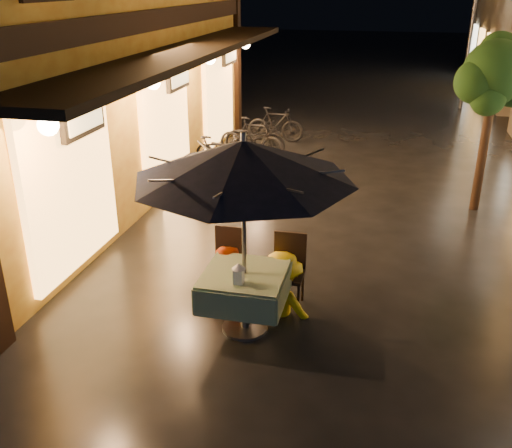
% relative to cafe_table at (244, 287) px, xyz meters
% --- Properties ---
extents(ground, '(90.00, 90.00, 0.00)m').
position_rel_cafe_table_xyz_m(ground, '(0.79, 0.34, -0.59)').
color(ground, black).
rests_on(ground, ground).
extents(street_tree, '(1.43, 1.20, 3.15)m').
position_rel_cafe_table_xyz_m(street_tree, '(3.21, 4.85, 1.83)').
color(street_tree, black).
rests_on(street_tree, ground).
extents(streetlamp_far, '(0.36, 0.36, 4.23)m').
position_rel_cafe_table_xyz_m(streetlamp_far, '(3.79, 14.34, 2.33)').
color(streetlamp_far, '#59595E').
rests_on(streetlamp_far, ground).
extents(cafe_table, '(0.99, 0.99, 0.78)m').
position_rel_cafe_table_xyz_m(cafe_table, '(0.00, 0.00, 0.00)').
color(cafe_table, '#59595E').
rests_on(cafe_table, ground).
extents(patio_umbrella, '(2.51, 2.51, 2.46)m').
position_rel_cafe_table_xyz_m(patio_umbrella, '(0.00, 0.00, 1.56)').
color(patio_umbrella, '#59595E').
rests_on(patio_umbrella, ground).
extents(cafe_chair_left, '(0.42, 0.42, 0.97)m').
position_rel_cafe_table_xyz_m(cafe_chair_left, '(-0.40, 0.74, -0.05)').
color(cafe_chair_left, black).
rests_on(cafe_chair_left, ground).
extents(cafe_chair_right, '(0.42, 0.42, 0.97)m').
position_rel_cafe_table_xyz_m(cafe_chair_right, '(0.40, 0.74, -0.05)').
color(cafe_chair_right, black).
rests_on(cafe_chair_right, ground).
extents(table_lantern, '(0.16, 0.16, 0.25)m').
position_rel_cafe_table_xyz_m(table_lantern, '(0.00, -0.26, 0.33)').
color(table_lantern, white).
rests_on(table_lantern, cafe_table).
extents(person_orange, '(0.92, 0.81, 1.60)m').
position_rel_cafe_table_xyz_m(person_orange, '(-0.41, 0.53, 0.21)').
color(person_orange, '#D23F04').
rests_on(person_orange, ground).
extents(person_yellow, '(1.11, 0.77, 1.58)m').
position_rel_cafe_table_xyz_m(person_yellow, '(0.34, 0.54, 0.20)').
color(person_yellow, yellow).
rests_on(person_yellow, ground).
extents(bicycle_0, '(1.61, 0.66, 0.83)m').
position_rel_cafe_table_xyz_m(bicycle_0, '(-1.80, 4.33, -0.17)').
color(bicycle_0, black).
rests_on(bicycle_0, ground).
extents(bicycle_1, '(1.68, 0.86, 0.97)m').
position_rel_cafe_table_xyz_m(bicycle_1, '(-1.93, 5.34, -0.10)').
color(bicycle_1, black).
rests_on(bicycle_1, ground).
extents(bicycle_2, '(1.72, 1.09, 0.85)m').
position_rel_cafe_table_xyz_m(bicycle_2, '(-1.96, 5.97, -0.16)').
color(bicycle_2, black).
rests_on(bicycle_2, ground).
extents(bicycle_3, '(1.56, 0.57, 0.92)m').
position_rel_cafe_table_xyz_m(bicycle_3, '(-1.62, 7.38, -0.13)').
color(bicycle_3, black).
rests_on(bicycle_3, ground).
extents(bicycle_4, '(1.77, 0.93, 0.88)m').
position_rel_cafe_table_xyz_m(bicycle_4, '(-1.66, 7.20, -0.15)').
color(bicycle_4, black).
rests_on(bicycle_4, ground).
extents(bicycle_5, '(1.50, 0.48, 0.89)m').
position_rel_cafe_table_xyz_m(bicycle_5, '(-1.40, 8.79, -0.14)').
color(bicycle_5, black).
rests_on(bicycle_5, ground).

